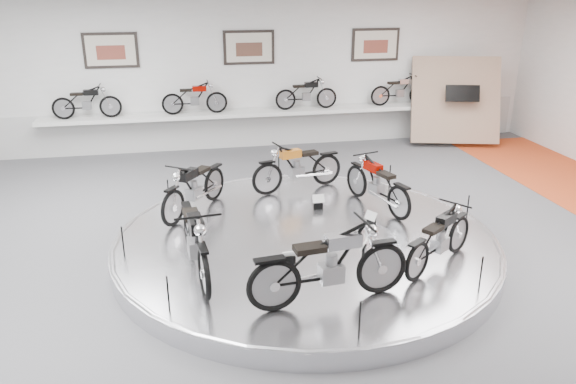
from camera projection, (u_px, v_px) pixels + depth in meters
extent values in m
plane|color=#4C4C4F|center=(309.00, 259.00, 9.30)|extent=(16.00, 16.00, 0.00)
plane|color=white|center=(313.00, 6.00, 7.89)|extent=(16.00, 16.00, 0.00)
plane|color=white|center=(249.00, 74.00, 15.02)|extent=(16.00, 0.00, 16.00)
cube|color=#BCBCBA|center=(251.00, 127.00, 15.51)|extent=(15.68, 0.04, 1.10)
cylinder|color=silver|center=(305.00, 244.00, 9.52)|extent=(6.40, 6.40, 0.30)
torus|color=#B2B2BA|center=(305.00, 237.00, 9.48)|extent=(6.40, 6.40, 0.10)
cube|color=silver|center=(252.00, 113.00, 15.09)|extent=(11.00, 0.55, 0.10)
cube|color=beige|center=(111.00, 50.00, 14.08)|extent=(1.35, 0.06, 0.88)
cube|color=beige|center=(249.00, 47.00, 14.73)|extent=(1.35, 0.06, 0.88)
cube|color=beige|center=(376.00, 45.00, 15.38)|extent=(1.35, 0.06, 0.88)
cube|color=#93725D|center=(455.00, 100.00, 15.49)|extent=(2.56, 1.52, 2.30)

